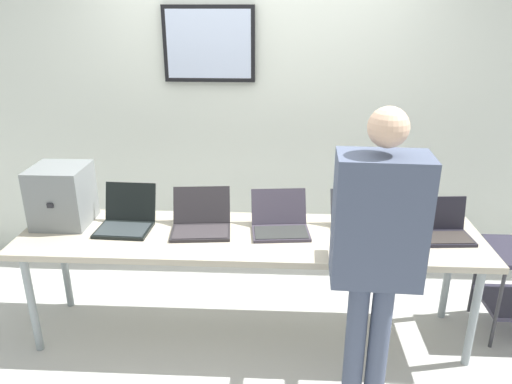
{
  "coord_description": "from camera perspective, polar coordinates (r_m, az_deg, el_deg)",
  "views": [
    {
      "loc": [
        0.18,
        -2.81,
        2.14
      ],
      "look_at": [
        0.03,
        0.06,
        1.02
      ],
      "focal_mm": 34.32,
      "sensor_mm": 36.0,
      "label": 1
    }
  ],
  "objects": [
    {
      "name": "equipment_box",
      "position": [
        3.47,
        -21.68,
        -0.36
      ],
      "size": [
        0.35,
        0.35,
        0.4
      ],
      "color": "slate",
      "rests_on": "workbench"
    },
    {
      "name": "person",
      "position": [
        2.5,
        13.89,
        -5.6
      ],
      "size": [
        0.45,
        0.6,
        1.71
      ],
      "color": "#4A556D",
      "rests_on": "ground"
    },
    {
      "name": "laptop_station_1",
      "position": [
        3.2,
        -6.41,
        -3.45
      ],
      "size": [
        0.41,
        0.39,
        0.24
      ],
      "color": "#252225",
      "rests_on": "workbench"
    },
    {
      "name": "laptop_station_4",
      "position": [
        3.31,
        21.07,
        -3.98
      ],
      "size": [
        0.33,
        0.28,
        0.24
      ],
      "color": "black",
      "rests_on": "workbench"
    },
    {
      "name": "laptop_station_2",
      "position": [
        3.18,
        2.81,
        -3.58
      ],
      "size": [
        0.39,
        0.38,
        0.23
      ],
      "color": "#39333F",
      "rests_on": "workbench"
    },
    {
      "name": "workbench",
      "position": [
        3.16,
        -0.7,
        -5.79
      ],
      "size": [
        2.95,
        0.7,
        0.75
      ],
      "color": "#B6AB95",
      "rests_on": "ground"
    },
    {
      "name": "coffee_mug",
      "position": [
        2.95,
        14.38,
        -6.58
      ],
      "size": [
        0.09,
        0.09,
        0.09
      ],
      "color": "#CB3F3B",
      "rests_on": "workbench"
    },
    {
      "name": "laptop_station_0",
      "position": [
        3.32,
        -14.87,
        -3.04
      ],
      "size": [
        0.35,
        0.36,
        0.26
      ],
      "color": "black",
      "rests_on": "workbench"
    },
    {
      "name": "ground",
      "position": [
        3.54,
        -0.64,
        -16.21
      ],
      "size": [
        8.0,
        8.0,
        0.04
      ],
      "primitive_type": "cube",
      "color": "#BAB9B5"
    },
    {
      "name": "back_wall",
      "position": [
        4.04,
        0.16,
        8.24
      ],
      "size": [
        8.0,
        0.11,
        2.42
      ],
      "color": "silver",
      "rests_on": "ground"
    },
    {
      "name": "laptop_station_3",
      "position": [
        3.23,
        11.66,
        -3.57
      ],
      "size": [
        0.34,
        0.37,
        0.24
      ],
      "color": "#38383D",
      "rests_on": "workbench"
    }
  ]
}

